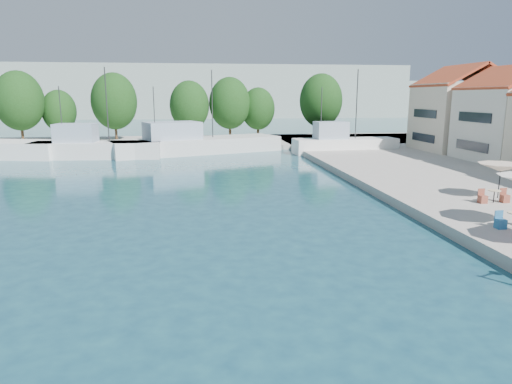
{
  "coord_description": "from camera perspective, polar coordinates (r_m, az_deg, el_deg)",
  "views": [
    {
      "loc": [
        -5.99,
        1.6,
        6.78
      ],
      "look_at": [
        -2.84,
        26.0,
        1.58
      ],
      "focal_mm": 32.0,
      "sensor_mm": 36.0,
      "label": 1
    }
  ],
  "objects": [
    {
      "name": "building_06",
      "position": [
        57.8,
        24.27,
        9.63
      ],
      "size": [
        9.0,
        8.8,
        10.2
      ],
      "color": "beige",
      "rests_on": "quay_right"
    },
    {
      "name": "hill_west",
      "position": [
        160.21,
        -16.33,
        11.91
      ],
      "size": [
        180.0,
        40.0,
        16.0
      ],
      "primitive_type": "cube",
      "color": "#93A096",
      "rests_on": "ground"
    },
    {
      "name": "tree_07",
      "position": [
        69.16,
        0.26,
        10.37
      ],
      "size": [
        5.01,
        5.01,
        7.42
      ],
      "color": "#3F2B19",
      "rests_on": "quay_far"
    },
    {
      "name": "hill_east",
      "position": [
        184.23,
        7.25,
        11.6
      ],
      "size": [
        140.0,
        40.0,
        12.0
      ],
      "primitive_type": "cube",
      "color": "#93A096",
      "rests_on": "ground"
    },
    {
      "name": "tree_05",
      "position": [
        67.17,
        -8.32,
        10.65
      ],
      "size": [
        5.63,
        5.63,
        8.33
      ],
      "color": "#3F2B19",
      "rests_on": "quay_far"
    },
    {
      "name": "tree_02",
      "position": [
        70.8,
        -27.51,
        10.08
      ],
      "size": [
        6.44,
        6.44,
        9.54
      ],
      "color": "#3F2B19",
      "rests_on": "quay_far"
    },
    {
      "name": "umbrella_cream",
      "position": [
        31.57,
        28.29,
        2.7
      ],
      "size": [
        2.74,
        2.74,
        2.14
      ],
      "color": "black",
      "rests_on": "quay_right"
    },
    {
      "name": "trawler_03",
      "position": [
        55.5,
        -7.86,
        5.92
      ],
      "size": [
        20.95,
        12.2,
        10.2
      ],
      "rotation": [
        0.0,
        0.0,
        0.36
      ],
      "color": "silver",
      "rests_on": "ground"
    },
    {
      "name": "trawler_02",
      "position": [
        53.67,
        -19.68,
        5.14
      ],
      "size": [
        14.3,
        4.49,
        10.2
      ],
      "rotation": [
        0.0,
        0.0,
        -0.06
      ],
      "color": "silver",
      "rests_on": "ground"
    },
    {
      "name": "quay_far",
      "position": [
        65.75,
        -9.12,
        6.13
      ],
      "size": [
        90.0,
        16.0,
        0.6
      ],
      "primitive_type": "cube",
      "color": "#A09991",
      "rests_on": "ground"
    },
    {
      "name": "cafe_table_03",
      "position": [
        30.23,
        27.58,
        -0.67
      ],
      "size": [
        1.82,
        0.7,
        0.76
      ],
      "color": "black",
      "rests_on": "quay_right"
    },
    {
      "name": "tree_03",
      "position": [
        71.97,
        -23.4,
        9.29
      ],
      "size": [
        4.76,
        4.76,
        7.04
      ],
      "color": "#3F2B19",
      "rests_on": "quay_far"
    },
    {
      "name": "tree_06",
      "position": [
        67.72,
        -3.3,
        11.02
      ],
      "size": [
        5.99,
        5.99,
        8.87
      ],
      "color": "#3F2B19",
      "rests_on": "quay_far"
    },
    {
      "name": "trawler_04",
      "position": [
        55.63,
        10.77,
        5.84
      ],
      "size": [
        12.52,
        3.9,
        10.2
      ],
      "rotation": [
        0.0,
        0.0,
        0.06
      ],
      "color": "white",
      "rests_on": "ground"
    },
    {
      "name": "tree_08",
      "position": [
        70.55,
        8.12,
        11.24
      ],
      "size": [
        6.4,
        6.4,
        9.47
      ],
      "color": "#3F2B19",
      "rests_on": "quay_far"
    },
    {
      "name": "tree_04",
      "position": [
        68.43,
        -17.3,
        10.78
      ],
      "size": [
        6.34,
        6.34,
        9.39
      ],
      "color": "#3F2B19",
      "rests_on": "quay_far"
    }
  ]
}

